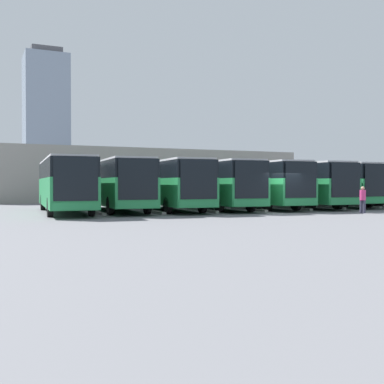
# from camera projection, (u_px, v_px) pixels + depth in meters

# --- Properties ---
(ground_plane) EXTENTS (600.00, 600.00, 0.00)m
(ground_plane) POSITION_uv_depth(u_px,v_px,m) (281.00, 213.00, 29.90)
(ground_plane) COLOR slate
(bus_0) EXTENTS (3.44, 12.46, 3.37)m
(bus_0) POSITION_uv_depth(u_px,v_px,m) (358.00, 183.00, 40.74)
(bus_0) COLOR #238447
(bus_0) RESTS_ON ground_plane
(curb_divider_0) EXTENTS (0.63, 5.35, 0.15)m
(curb_divider_0) POSITION_uv_depth(u_px,v_px,m) (357.00, 206.00, 38.39)
(curb_divider_0) COLOR #9E9E99
(curb_divider_0) RESTS_ON ground_plane
(bus_1) EXTENTS (3.44, 12.46, 3.37)m
(bus_1) POSITION_uv_depth(u_px,v_px,m) (325.00, 183.00, 39.28)
(bus_1) COLOR #238447
(bus_1) RESTS_ON ground_plane
(curb_divider_1) EXTENTS (0.63, 5.35, 0.15)m
(curb_divider_1) POSITION_uv_depth(u_px,v_px,m) (323.00, 207.00, 36.94)
(curb_divider_1) COLOR #9E9E99
(curb_divider_1) RESTS_ON ground_plane
(bus_2) EXTENTS (3.44, 12.46, 3.37)m
(bus_2) POSITION_uv_depth(u_px,v_px,m) (295.00, 183.00, 37.23)
(bus_2) COLOR #238447
(bus_2) RESTS_ON ground_plane
(curb_divider_2) EXTENTS (0.63, 5.35, 0.15)m
(curb_divider_2) POSITION_uv_depth(u_px,v_px,m) (290.00, 208.00, 34.89)
(curb_divider_2) COLOR #9E9E99
(curb_divider_2) RESTS_ON ground_plane
(bus_3) EXTENTS (3.44, 12.46, 3.37)m
(bus_3) POSITION_uv_depth(u_px,v_px,m) (255.00, 183.00, 35.91)
(bus_3) COLOR #238447
(bus_3) RESTS_ON ground_plane
(curb_divider_3) EXTENTS (0.63, 5.35, 0.15)m
(curb_divider_3) POSITION_uv_depth(u_px,v_px,m) (248.00, 209.00, 33.57)
(curb_divider_3) COLOR #9E9E99
(curb_divider_3) RESTS_ON ground_plane
(bus_4) EXTENTS (3.44, 12.46, 3.37)m
(bus_4) POSITION_uv_depth(u_px,v_px,m) (213.00, 183.00, 34.63)
(bus_4) COLOR #238447
(bus_4) RESTS_ON ground_plane
(curb_divider_4) EXTENTS (0.63, 5.35, 0.15)m
(curb_divider_4) POSITION_uv_depth(u_px,v_px,m) (202.00, 210.00, 32.28)
(curb_divider_4) COLOR #9E9E99
(curb_divider_4) RESTS_ON ground_plane
(bus_5) EXTENTS (3.44, 12.46, 3.37)m
(bus_5) POSITION_uv_depth(u_px,v_px,m) (167.00, 183.00, 33.23)
(bus_5) COLOR #238447
(bus_5) RESTS_ON ground_plane
(curb_divider_5) EXTENTS (0.63, 5.35, 0.15)m
(curb_divider_5) POSITION_uv_depth(u_px,v_px,m) (152.00, 211.00, 30.89)
(curb_divider_5) COLOR #9E9E99
(curb_divider_5) RESTS_ON ground_plane
(bus_6) EXTENTS (3.44, 12.46, 3.37)m
(bus_6) POSITION_uv_depth(u_px,v_px,m) (116.00, 183.00, 32.19)
(bus_6) COLOR #238447
(bus_6) RESTS_ON ground_plane
(curb_divider_6) EXTENTS (0.63, 5.35, 0.15)m
(curb_divider_6) POSITION_uv_depth(u_px,v_px,m) (97.00, 212.00, 29.84)
(curb_divider_6) COLOR #9E9E99
(curb_divider_6) RESTS_ON ground_plane
(bus_7) EXTENTS (3.44, 12.46, 3.37)m
(bus_7) POSITION_uv_depth(u_px,v_px,m) (65.00, 183.00, 30.29)
(bus_7) COLOR #238447
(bus_7) RESTS_ON ground_plane
(pedestrian) EXTENTS (0.46, 0.46, 1.67)m
(pedestrian) POSITION_uv_depth(u_px,v_px,m) (363.00, 199.00, 29.92)
(pedestrian) COLOR #38384C
(pedestrian) RESTS_ON ground_plane
(station_building) EXTENTS (33.55, 13.80, 5.53)m
(station_building) POSITION_uv_depth(u_px,v_px,m) (143.00, 175.00, 54.56)
(station_building) COLOR gray
(station_building) RESTS_ON ground_plane
(office_tower) EXTENTS (15.49, 15.49, 51.51)m
(office_tower) POSITION_uv_depth(u_px,v_px,m) (46.00, 121.00, 177.28)
(office_tower) COLOR #7F8EA3
(office_tower) RESTS_ON ground_plane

